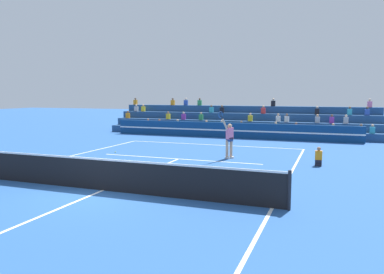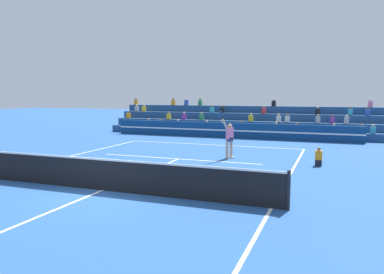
# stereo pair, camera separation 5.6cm
# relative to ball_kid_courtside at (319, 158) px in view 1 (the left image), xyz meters

# --- Properties ---
(ground_plane) EXTENTS (120.00, 120.00, 0.00)m
(ground_plane) POSITION_rel_ball_kid_courtside_xyz_m (-6.46, -6.98, -0.33)
(ground_plane) COLOR #285699
(court_lines) EXTENTS (11.10, 23.90, 0.01)m
(court_lines) POSITION_rel_ball_kid_courtside_xyz_m (-6.46, -6.98, -0.33)
(court_lines) COLOR white
(court_lines) RESTS_ON ground
(tennis_net) EXTENTS (12.00, 0.10, 1.10)m
(tennis_net) POSITION_rel_ball_kid_courtside_xyz_m (-6.46, -6.98, 0.21)
(tennis_net) COLOR black
(tennis_net) RESTS_ON ground
(sponsor_banner_wall) EXTENTS (18.00, 0.26, 1.10)m
(sponsor_banner_wall) POSITION_rel_ball_kid_courtside_xyz_m (-6.46, 8.97, 0.22)
(sponsor_banner_wall) COLOR navy
(sponsor_banner_wall) RESTS_ON ground
(bleacher_stand) EXTENTS (20.77, 3.80, 2.83)m
(bleacher_stand) POSITION_rel_ball_kid_courtside_xyz_m (-6.46, 12.14, 0.50)
(bleacher_stand) COLOR navy
(bleacher_stand) RESTS_ON ground
(ball_kid_courtside) EXTENTS (0.30, 0.36, 0.84)m
(ball_kid_courtside) POSITION_rel_ball_kid_courtside_xyz_m (0.00, 0.00, 0.00)
(ball_kid_courtside) COLOR black
(ball_kid_courtside) RESTS_ON ground
(tennis_player) EXTENTS (0.62, 1.13, 2.40)m
(tennis_player) POSITION_rel_ball_kid_courtside_xyz_m (-4.19, 0.48, 0.65)
(tennis_player) COLOR tan
(tennis_player) RESTS_ON ground
(tennis_ball) EXTENTS (0.07, 0.07, 0.07)m
(tennis_ball) POSITION_rel_ball_kid_courtside_xyz_m (-10.44, 0.10, -0.30)
(tennis_ball) COLOR #C6DB33
(tennis_ball) RESTS_ON ground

